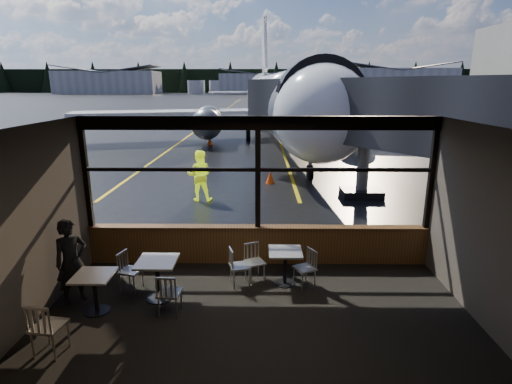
{
  "coord_description": "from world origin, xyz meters",
  "views": [
    {
      "loc": [
        0.07,
        -8.89,
        4.17
      ],
      "look_at": [
        -0.06,
        1.0,
        1.5
      ],
      "focal_mm": 28.0,
      "sensor_mm": 36.0,
      "label": 1
    }
  ],
  "objects_px": {
    "chair_mid_w": "(131,271)",
    "cone_nose": "(270,177)",
    "cafe_table_near": "(285,267)",
    "chair_near_e": "(305,269)",
    "cafe_table_mid": "(158,280)",
    "cone_wing": "(210,141)",
    "jet_bridge": "(359,135)",
    "cafe_table_left": "(95,293)",
    "chair_left_s": "(49,327)",
    "passenger": "(71,262)",
    "chair_near_n": "(255,263)",
    "airliner": "(281,64)",
    "chair_near_w": "(240,266)",
    "chair_mid_s": "(170,293)",
    "ground_crew": "(199,176)"
  },
  "relations": [
    {
      "from": "jet_bridge",
      "to": "cone_nose",
      "type": "relative_size",
      "value": 20.76
    },
    {
      "from": "chair_near_e",
      "to": "ground_crew",
      "type": "relative_size",
      "value": 0.44
    },
    {
      "from": "cone_nose",
      "to": "cone_wing",
      "type": "xyz_separation_m",
      "value": [
        -4.08,
        11.62,
        0.01
      ]
    },
    {
      "from": "chair_near_e",
      "to": "chair_mid_w",
      "type": "distance_m",
      "value": 3.63
    },
    {
      "from": "ground_crew",
      "to": "cone_wing",
      "type": "bearing_deg",
      "value": -84.01
    },
    {
      "from": "passenger",
      "to": "chair_mid_w",
      "type": "bearing_deg",
      "value": -19.67
    },
    {
      "from": "cafe_table_near",
      "to": "chair_near_e",
      "type": "bearing_deg",
      "value": -15.75
    },
    {
      "from": "chair_near_n",
      "to": "passenger",
      "type": "height_order",
      "value": "passenger"
    },
    {
      "from": "cone_wing",
      "to": "jet_bridge",
      "type": "bearing_deg",
      "value": -62.99
    },
    {
      "from": "chair_left_s",
      "to": "cone_wing",
      "type": "distance_m",
      "value": 23.05
    },
    {
      "from": "airliner",
      "to": "cone_nose",
      "type": "xyz_separation_m",
      "value": [
        -1.01,
        -13.06,
        -5.33
      ]
    },
    {
      "from": "cafe_table_mid",
      "to": "cone_wing",
      "type": "distance_m",
      "value": 21.43
    },
    {
      "from": "chair_mid_w",
      "to": "chair_left_s",
      "type": "xyz_separation_m",
      "value": [
        -0.65,
        -2.06,
        0.06
      ]
    },
    {
      "from": "chair_near_e",
      "to": "ground_crew",
      "type": "distance_m",
      "value": 7.31
    },
    {
      "from": "jet_bridge",
      "to": "chair_mid_s",
      "type": "bearing_deg",
      "value": -123.93
    },
    {
      "from": "cafe_table_near",
      "to": "chair_near_e",
      "type": "height_order",
      "value": "chair_near_e"
    },
    {
      "from": "cafe_table_left",
      "to": "chair_near_n",
      "type": "bearing_deg",
      "value": 24.16
    },
    {
      "from": "jet_bridge",
      "to": "chair_mid_w",
      "type": "relative_size",
      "value": 13.13
    },
    {
      "from": "chair_mid_w",
      "to": "cone_nose",
      "type": "xyz_separation_m",
      "value": [
        3.1,
        9.37,
        -0.15
      ]
    },
    {
      "from": "airliner",
      "to": "jet_bridge",
      "type": "relative_size",
      "value": 3.32
    },
    {
      "from": "jet_bridge",
      "to": "chair_left_s",
      "type": "distance_m",
      "value": 11.42
    },
    {
      "from": "cafe_table_mid",
      "to": "ground_crew",
      "type": "distance_m",
      "value": 7.13
    },
    {
      "from": "ground_crew",
      "to": "cafe_table_near",
      "type": "bearing_deg",
      "value": 113.65
    },
    {
      "from": "chair_near_w",
      "to": "cafe_table_near",
      "type": "bearing_deg",
      "value": 77.66
    },
    {
      "from": "airliner",
      "to": "chair_mid_w",
      "type": "xyz_separation_m",
      "value": [
        -4.12,
        -22.43,
        -5.17
      ]
    },
    {
      "from": "airliner",
      "to": "jet_bridge",
      "type": "xyz_separation_m",
      "value": [
        2.11,
        -15.59,
        -3.19
      ]
    },
    {
      "from": "cafe_table_mid",
      "to": "chair_near_e",
      "type": "relative_size",
      "value": 1.01
    },
    {
      "from": "cafe_table_mid",
      "to": "passenger",
      "type": "relative_size",
      "value": 0.49
    },
    {
      "from": "jet_bridge",
      "to": "chair_near_n",
      "type": "xyz_separation_m",
      "value": [
        -3.66,
        -6.38,
        -1.99
      ]
    },
    {
      "from": "cafe_table_mid",
      "to": "chair_near_w",
      "type": "distance_m",
      "value": 1.71
    },
    {
      "from": "cafe_table_mid",
      "to": "chair_near_e",
      "type": "distance_m",
      "value": 3.02
    },
    {
      "from": "chair_near_n",
      "to": "chair_mid_w",
      "type": "bearing_deg",
      "value": -14.28
    },
    {
      "from": "chair_left_s",
      "to": "jet_bridge",
      "type": "bearing_deg",
      "value": 60.99
    },
    {
      "from": "airliner",
      "to": "chair_mid_w",
      "type": "relative_size",
      "value": 43.6
    },
    {
      "from": "cone_wing",
      "to": "airliner",
      "type": "bearing_deg",
      "value": 15.86
    },
    {
      "from": "airliner",
      "to": "chair_mid_w",
      "type": "bearing_deg",
      "value": -104.25
    },
    {
      "from": "chair_near_n",
      "to": "cone_wing",
      "type": "height_order",
      "value": "chair_near_n"
    },
    {
      "from": "jet_bridge",
      "to": "chair_mid_s",
      "type": "xyz_separation_m",
      "value": [
        -5.22,
        -7.76,
        -1.98
      ]
    },
    {
      "from": "jet_bridge",
      "to": "chair_near_w",
      "type": "relative_size",
      "value": 12.88
    },
    {
      "from": "chair_mid_s",
      "to": "chair_left_s",
      "type": "relative_size",
      "value": 0.89
    },
    {
      "from": "jet_bridge",
      "to": "cafe_table_mid",
      "type": "distance_m",
      "value": 9.34
    },
    {
      "from": "chair_near_n",
      "to": "passenger",
      "type": "bearing_deg",
      "value": -9.77
    },
    {
      "from": "airliner",
      "to": "cafe_table_mid",
      "type": "height_order",
      "value": "airliner"
    },
    {
      "from": "chair_near_w",
      "to": "chair_mid_s",
      "type": "distance_m",
      "value": 1.69
    },
    {
      "from": "airliner",
      "to": "chair_near_n",
      "type": "distance_m",
      "value": 22.62
    },
    {
      "from": "airliner",
      "to": "cone_wing",
      "type": "bearing_deg",
      "value": -168.0
    },
    {
      "from": "chair_left_s",
      "to": "passenger",
      "type": "relative_size",
      "value": 0.56
    },
    {
      "from": "chair_mid_s",
      "to": "cone_wing",
      "type": "height_order",
      "value": "chair_mid_s"
    },
    {
      "from": "jet_bridge",
      "to": "cafe_table_near",
      "type": "relative_size",
      "value": 14.37
    },
    {
      "from": "cafe_table_left",
      "to": "chair_left_s",
      "type": "distance_m",
      "value": 1.22
    }
  ]
}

